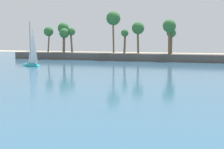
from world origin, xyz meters
The scene contains 3 objects.
sea centered at (0.00, 63.16, 0.03)m, with size 220.00×111.24×0.06m, color #33607F.
palm_headland centered at (0.69, 78.78, 3.04)m, with size 95.49×6.00×12.34m.
sailboat_near_shore centered at (-29.21, 55.24, 0.91)m, with size 6.56×4.97×9.39m.
Camera 1 is at (8.48, -2.57, 5.39)m, focal length 54.80 mm.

